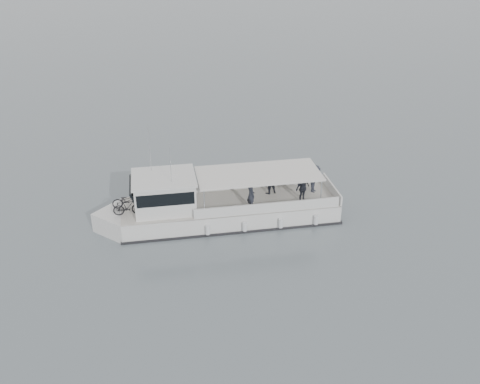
{
  "coord_description": "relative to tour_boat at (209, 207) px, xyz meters",
  "views": [
    {
      "loc": [
        -2.41,
        -25.42,
        13.78
      ],
      "look_at": [
        -4.73,
        -1.89,
        1.6
      ],
      "focal_mm": 40.0,
      "sensor_mm": 36.0,
      "label": 1
    }
  ],
  "objects": [
    {
      "name": "ground",
      "position": [
        6.27,
        2.19,
        -0.85
      ],
      "size": [
        1400.0,
        1400.0,
        0.0
      ],
      "primitive_type": "plane",
      "color": "#555E64",
      "rests_on": "ground"
    },
    {
      "name": "tour_boat",
      "position": [
        0.0,
        0.0,
        0.0
      ],
      "size": [
        12.28,
        5.87,
        5.17
      ],
      "rotation": [
        0.0,
        0.0,
        0.28
      ],
      "color": "silver",
      "rests_on": "ground"
    }
  ]
}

